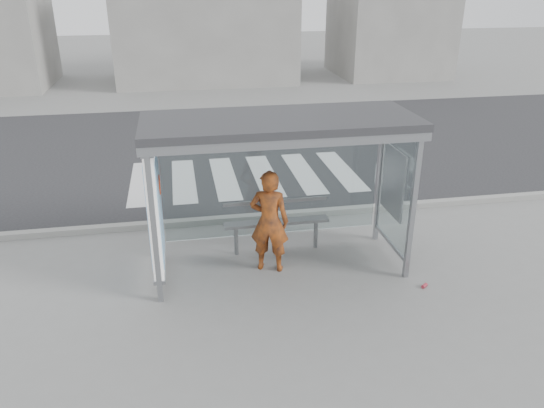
{
  "coord_description": "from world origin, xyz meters",
  "views": [
    {
      "loc": [
        -1.56,
        -7.8,
        4.63
      ],
      "look_at": [
        -0.09,
        0.2,
        1.1
      ],
      "focal_mm": 35.0,
      "sensor_mm": 36.0,
      "label": 1
    }
  ],
  "objects_px": {
    "bus_shelter": "(256,157)",
    "soda_can": "(424,286)",
    "bench": "(276,222)",
    "person": "(269,221)"
  },
  "relations": [
    {
      "from": "bench",
      "to": "soda_can",
      "type": "relative_size",
      "value": 17.06
    },
    {
      "from": "person",
      "to": "bench",
      "type": "bearing_deg",
      "value": -92.17
    },
    {
      "from": "bench",
      "to": "soda_can",
      "type": "xyz_separation_m",
      "value": [
        2.11,
        -1.66,
        -0.54
      ]
    },
    {
      "from": "soda_can",
      "to": "person",
      "type": "bearing_deg",
      "value": 156.01
    },
    {
      "from": "person",
      "to": "bus_shelter",
      "type": "bearing_deg",
      "value": -6.52
    },
    {
      "from": "person",
      "to": "soda_can",
      "type": "distance_m",
      "value": 2.71
    },
    {
      "from": "bus_shelter",
      "to": "soda_can",
      "type": "bearing_deg",
      "value": -24.1
    },
    {
      "from": "bus_shelter",
      "to": "person",
      "type": "bearing_deg",
      "value": -25.37
    },
    {
      "from": "bus_shelter",
      "to": "person",
      "type": "distance_m",
      "value": 1.12
    },
    {
      "from": "bus_shelter",
      "to": "soda_can",
      "type": "distance_m",
      "value": 3.4
    }
  ]
}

